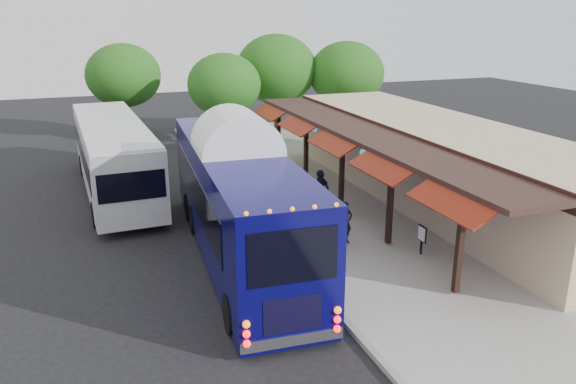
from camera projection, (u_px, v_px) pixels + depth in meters
name	position (u px, v px, depth m)	size (l,w,h in m)	color
ground	(291.00, 264.00, 19.23)	(90.00, 90.00, 0.00)	black
sidewalk	(366.00, 208.00, 24.42)	(10.00, 40.00, 0.15)	#9E9B93
curb	(257.00, 222.00, 22.79)	(0.20, 40.00, 0.16)	gray
station_shelter	(435.00, 162.00, 24.99)	(8.15, 20.00, 3.60)	#C3AE87
coach_bus	(238.00, 196.00, 19.21)	(3.51, 13.00, 4.12)	#09064F
city_bus	(113.00, 154.00, 26.30)	(3.28, 12.76, 3.40)	#95999E
ped_a	(345.00, 223.00, 20.30)	(0.59, 0.39, 1.61)	black
ped_b	(319.00, 215.00, 20.93)	(0.82, 0.64, 1.69)	black
ped_c	(320.00, 192.00, 23.19)	(1.13, 0.47, 1.93)	black
ped_d	(247.00, 163.00, 28.22)	(1.06, 0.61, 1.64)	black
sign_board	(422.00, 235.00, 19.38)	(0.06, 0.48, 1.06)	black
tree_left	(224.00, 85.00, 34.88)	(4.57, 4.57, 5.86)	#382314
tree_mid	(276.00, 69.00, 37.44)	(5.38, 5.38, 6.89)	#382314
tree_right	(347.00, 74.00, 37.50)	(5.02, 5.02, 6.43)	#382314
tree_far	(123.00, 76.00, 37.22)	(4.92, 4.92, 6.30)	#382314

